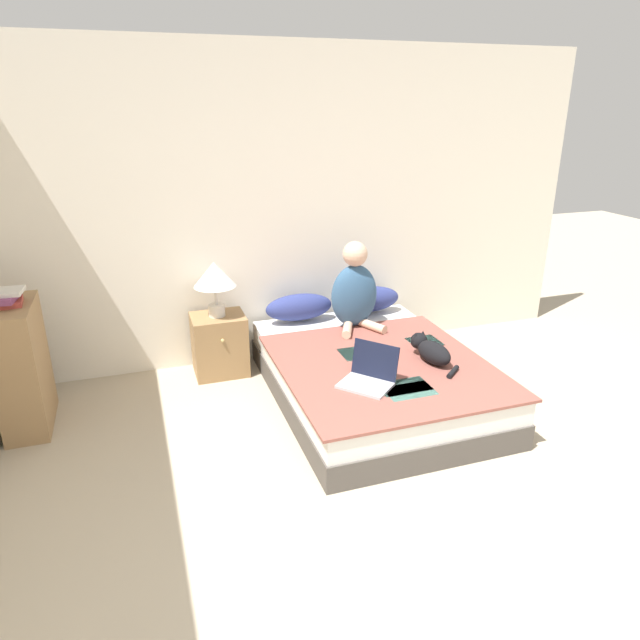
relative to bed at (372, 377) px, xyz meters
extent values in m
cube|color=silver|center=(-0.37, 1.05, 1.09)|extent=(5.37, 0.05, 2.55)
cube|color=#4C4742|center=(0.00, 0.01, -0.09)|extent=(1.40, 1.96, 0.18)
cube|color=silver|center=(0.00, 0.01, 0.08)|extent=(1.38, 1.93, 0.17)
cube|color=brown|center=(0.00, -0.19, 0.18)|extent=(1.45, 1.57, 0.02)
cube|color=#5B9384|center=(-0.13, 0.05, 0.18)|extent=(0.21, 0.23, 0.01)
cube|color=#5B9384|center=(-0.01, -0.60, 0.18)|extent=(0.32, 0.20, 0.01)
cube|color=#5B9384|center=(-0.02, -0.53, 0.18)|extent=(0.34, 0.20, 0.01)
cube|color=#5B9384|center=(0.47, 0.08, 0.18)|extent=(0.24, 0.23, 0.01)
ellipsoid|color=navy|center=(-0.32, 0.85, 0.30)|extent=(0.58, 0.23, 0.23)
ellipsoid|color=navy|center=(0.32, 0.85, 0.30)|extent=(0.58, 0.23, 0.23)
ellipsoid|color=#33567A|center=(0.07, 0.58, 0.45)|extent=(0.39, 0.21, 0.52)
sphere|color=#DBB293|center=(0.07, 0.58, 0.79)|extent=(0.20, 0.20, 0.20)
cylinder|color=#DBB293|center=(-0.03, 0.44, 0.22)|extent=(0.18, 0.28, 0.07)
cylinder|color=#DBB293|center=(0.18, 0.44, 0.22)|extent=(0.18, 0.28, 0.07)
ellipsoid|color=black|center=(0.34, -0.28, 0.26)|extent=(0.21, 0.33, 0.15)
sphere|color=black|center=(0.31, -0.11, 0.29)|extent=(0.12, 0.12, 0.12)
cone|color=black|center=(0.28, -0.11, 0.34)|extent=(0.05, 0.05, 0.05)
cone|color=black|center=(0.34, -0.10, 0.34)|extent=(0.05, 0.05, 0.05)
cylinder|color=black|center=(0.38, -0.48, 0.20)|extent=(0.15, 0.14, 0.03)
cube|color=#B7B7BC|center=(-0.26, -0.46, 0.20)|extent=(0.39, 0.40, 0.02)
cube|color=black|center=(-0.15, -0.36, 0.32)|extent=(0.26, 0.28, 0.23)
cube|color=#937047|center=(-1.01, 0.80, 0.07)|extent=(0.42, 0.35, 0.50)
sphere|color=tan|center=(-1.01, 0.62, 0.18)|extent=(0.03, 0.03, 0.03)
cylinder|color=beige|center=(-1.01, 0.80, 0.37)|extent=(0.13, 0.13, 0.10)
cylinder|color=beige|center=(-1.01, 0.80, 0.49)|extent=(0.02, 0.02, 0.15)
cone|color=white|center=(-1.01, 0.80, 0.67)|extent=(0.33, 0.33, 0.19)
cube|color=#99754C|center=(-2.39, 0.42, 0.26)|extent=(0.28, 0.59, 0.88)
cube|color=#B24238|center=(-2.38, 0.42, 0.72)|extent=(0.16, 0.21, 0.03)
cube|color=#844270|center=(-2.40, 0.41, 0.75)|extent=(0.16, 0.24, 0.04)
cube|color=beige|center=(-2.38, 0.43, 0.78)|extent=(0.18, 0.20, 0.02)
camera|label=1|loc=(-1.59, -3.49, 1.93)|focal=32.00mm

